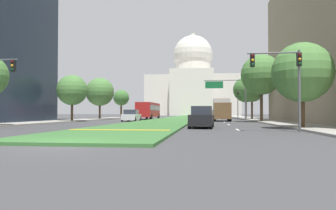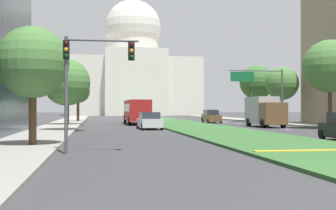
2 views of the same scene
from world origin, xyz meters
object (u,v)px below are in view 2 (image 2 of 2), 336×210
at_px(sedan_distant, 212,117).
at_px(box_truck_delivery, 264,111).
at_px(street_tree_left_near, 33,63).
at_px(sedan_far_horizon, 210,116).
at_px(capitol_building, 133,70).
at_px(street_tree_right_mid, 330,66).
at_px(street_tree_left_distant, 78,91).
at_px(sedan_midblock, 149,121).
at_px(street_tree_right_distant, 257,82).
at_px(street_tree_left_mid, 67,82).
at_px(street_tree_right_far, 282,84).
at_px(traffic_light_far_right, 251,98).
at_px(overhead_guide_sign, 262,85).
at_px(city_bus, 137,110).
at_px(street_tree_left_far, 68,83).
at_px(traffic_light_near_left, 86,68).

height_order(sedan_distant, box_truck_delivery, box_truck_delivery).
distance_m(street_tree_left_near, sedan_far_horizon, 48.56).
distance_m(capitol_building, box_truck_delivery, 79.65).
relative_size(street_tree_right_mid, street_tree_left_distant, 1.44).
bearing_deg(capitol_building, sedan_midblock, -93.49).
bearing_deg(box_truck_delivery, street_tree_right_distant, 72.29).
relative_size(street_tree_right_mid, street_tree_right_distant, 1.05).
height_order(sedan_midblock, sedan_far_horizon, sedan_far_horizon).
height_order(street_tree_right_distant, sedan_distant, street_tree_right_distant).
bearing_deg(street_tree_left_mid, street_tree_right_far, 28.03).
height_order(capitol_building, traffic_light_far_right, capitol_building).
height_order(street_tree_right_far, street_tree_right_distant, street_tree_right_distant).
bearing_deg(street_tree_right_mid, sedan_distant, 111.40).
height_order(overhead_guide_sign, street_tree_right_mid, street_tree_right_mid).
distance_m(street_tree_right_distant, box_truck_delivery, 18.58).
height_order(street_tree_right_mid, city_bus, street_tree_right_mid).
bearing_deg(street_tree_left_near, street_tree_left_distant, 89.06).
bearing_deg(sedan_midblock, city_bus, 90.20).
relative_size(street_tree_left_far, street_tree_right_distant, 0.89).
bearing_deg(city_bus, street_tree_left_far, -161.43).
distance_m(overhead_guide_sign, city_bus, 15.38).
distance_m(street_tree_left_distant, sedan_far_horizon, 20.55).
relative_size(street_tree_left_near, street_tree_left_mid, 0.99).
height_order(street_tree_left_far, sedan_far_horizon, street_tree_left_far).
bearing_deg(sedan_far_horizon, street_tree_left_near, -115.11).
height_order(street_tree_right_far, sedan_distant, street_tree_right_far).
bearing_deg(sedan_far_horizon, street_tree_right_mid, -79.86).
height_order(box_truck_delivery, city_bus, box_truck_delivery).
height_order(street_tree_left_distant, sedan_far_horizon, street_tree_left_distant).
xyz_separation_m(street_tree_left_far, sedan_far_horizon, (20.61, 15.07, -4.01)).
distance_m(traffic_light_near_left, street_tree_left_far, 32.37).
relative_size(traffic_light_near_left, street_tree_left_near, 0.84).
distance_m(traffic_light_near_left, overhead_guide_sign, 35.04).
bearing_deg(sedan_far_horizon, street_tree_right_far, -69.51).
xyz_separation_m(sedan_distant, sedan_far_horizon, (2.18, 9.28, 0.01)).
height_order(traffic_light_near_left, sedan_far_horizon, traffic_light_near_left).
bearing_deg(street_tree_right_far, city_bus, 172.67).
height_order(street_tree_left_far, street_tree_right_distant, street_tree_right_distant).
distance_m(overhead_guide_sign, street_tree_right_mid, 9.90).
relative_size(sedan_midblock, sedan_distant, 1.03).
bearing_deg(street_tree_left_distant, street_tree_left_mid, -89.97).
bearing_deg(sedan_midblock, street_tree_right_distant, 48.26).
bearing_deg(street_tree_left_mid, street_tree_right_mid, 1.92).
bearing_deg(sedan_distant, street_tree_right_mid, -68.60).
distance_m(street_tree_right_distant, city_bus, 19.82).
distance_m(traffic_light_near_left, traffic_light_far_right, 44.79).
height_order(sedan_distant, sedan_far_horizon, sedan_far_horizon).
xyz_separation_m(capitol_building, street_tree_left_distant, (-12.47, -59.86, -8.03)).
relative_size(traffic_light_near_left, street_tree_right_distant, 0.63).
relative_size(capitol_building, street_tree_left_near, 5.78).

